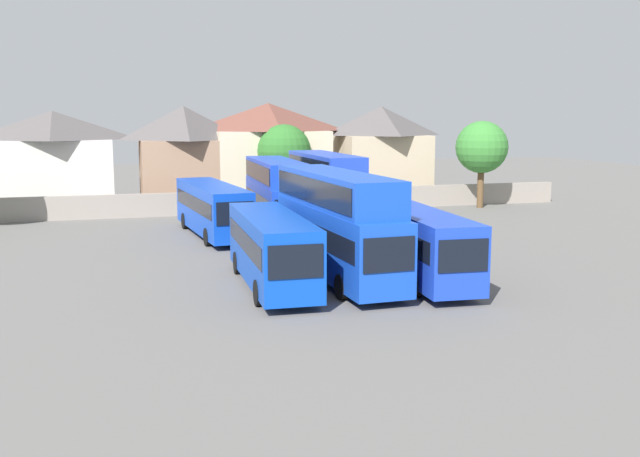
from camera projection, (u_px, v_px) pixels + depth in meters
ground at (261, 226)px, 51.77m from camera, size 140.00×140.00×0.00m
depot_boundary_wall at (243, 202)px, 58.22m from camera, size 56.00×0.50×1.80m
bus_1 at (272, 246)px, 33.15m from camera, size 2.86×10.40×3.31m
bus_2 at (337, 220)px, 34.63m from camera, size 3.03×12.07×5.11m
bus_3 at (412, 238)px, 35.12m from camera, size 3.13×12.09×3.33m
bus_4 at (212, 207)px, 47.26m from camera, size 3.47×11.82×3.34m
bus_5 at (277, 192)px, 48.40m from camera, size 3.05×11.00×4.84m
bus_6 at (326, 187)px, 49.88m from camera, size 2.66×11.12×5.17m
house_terrace_left at (55, 159)px, 61.03m from camera, size 9.85×6.31×8.12m
house_terrace_centre at (185, 155)px, 62.38m from camera, size 7.74×6.34×8.54m
house_terrace_right at (269, 152)px, 64.96m from camera, size 10.27×7.56×8.81m
house_terrace_far_right at (381, 152)px, 67.56m from camera, size 8.27×6.80×8.55m
tree_left_of_lot at (284, 152)px, 61.11m from camera, size 4.50×4.50×7.02m
tree_right_of_lot at (482, 148)px, 61.19m from camera, size 4.37×4.37×7.29m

